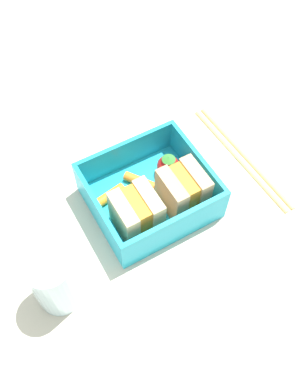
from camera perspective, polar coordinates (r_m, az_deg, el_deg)
name	(u,v)px	position (r cm, az deg, el deg)	size (l,w,h in cm)	color
ground_plane	(150,206)	(60.69, 0.00, -1.88)	(120.00, 120.00, 2.00)	beige
bento_tray	(150,200)	(59.32, 0.00, -1.09)	(15.66, 14.07, 1.20)	#1CA3C0
bento_rim	(150,188)	(56.76, 0.00, 0.51)	(15.66, 14.07, 4.87)	#1CA3C0
sandwich_left	(183,190)	(56.05, 4.48, 0.26)	(5.37, 5.52, 6.08)	tan
sandwich_center_left	(137,213)	(54.12, -1.74, -2.80)	(5.37, 5.52, 6.08)	#E2C38B
strawberry_far_left	(168,166)	(59.81, 2.52, 3.53)	(3.19, 3.19, 3.79)	red
carrot_stick_left	(140,182)	(59.53, -1.34, 1.41)	(1.28, 1.28, 4.63)	orange
carrot_stick_far_left	(108,197)	(58.43, -5.54, -0.60)	(1.31, 1.31, 5.00)	orange
chopstick_pair	(243,157)	(65.34, 12.31, 4.55)	(2.45, 21.83, 0.70)	tan
drinking_glass	(55,280)	(50.94, -12.54, -11.43)	(5.48, 5.48, 9.37)	silver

